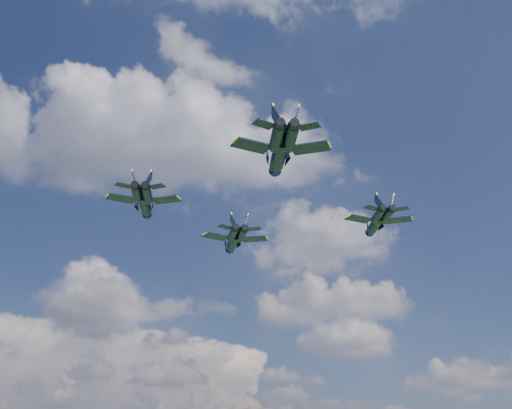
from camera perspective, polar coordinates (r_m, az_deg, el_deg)
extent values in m
cylinder|color=black|center=(125.40, -2.02, -3.29)|extent=(3.33, 9.57, 1.88)
cone|color=black|center=(131.07, -2.43, -4.15)|extent=(2.18, 2.96, 1.77)
ellipsoid|color=brown|center=(128.81, -2.25, -3.55)|extent=(1.48, 3.11, 0.86)
cube|color=black|center=(122.98, -3.61, -2.86)|extent=(5.51, 4.80, 0.19)
cube|color=black|center=(124.04, -0.16, -3.09)|extent=(5.29, 3.72, 0.19)
cube|color=black|center=(117.95, -2.76, -2.01)|extent=(2.94, 2.76, 0.15)
cube|color=black|center=(118.75, -0.17, -2.18)|extent=(2.88, 2.29, 0.15)
cube|color=black|center=(119.44, -2.06, -1.54)|extent=(1.24, 2.91, 3.14)
cube|color=black|center=(119.78, -0.98, -1.61)|extent=(1.46, 3.11, 3.14)
cylinder|color=black|center=(107.05, -9.87, 0.07)|extent=(2.16, 8.95, 1.78)
cone|color=black|center=(112.33, -9.62, -1.05)|extent=(1.79, 2.64, 1.68)
ellipsoid|color=brown|center=(110.25, -9.71, -0.32)|extent=(1.09, 2.86, 0.81)
cube|color=black|center=(105.68, -11.88, 0.53)|extent=(5.20, 4.22, 0.18)
cube|color=black|center=(104.91, -8.04, 0.43)|extent=(5.14, 3.93, 0.18)
cube|color=black|center=(100.79, -11.68, 1.68)|extent=(2.79, 2.48, 0.14)
cube|color=black|center=(100.21, -8.78, 1.61)|extent=(2.78, 2.36, 0.14)
cube|color=black|center=(101.87, -10.75, 2.19)|extent=(1.14, 2.83, 2.97)
cube|color=black|center=(101.63, -9.53, 2.16)|extent=(1.25, 2.89, 2.97)
cylinder|color=black|center=(109.87, 10.62, -1.67)|extent=(2.09, 8.42, 1.67)
cone|color=black|center=(114.74, 9.95, -2.63)|extent=(1.70, 2.49, 1.58)
ellipsoid|color=brown|center=(112.81, 10.21, -1.98)|extent=(1.04, 2.70, 0.76)
cube|color=black|center=(107.38, 9.14, -1.27)|extent=(4.89, 3.98, 0.17)
cube|color=black|center=(109.11, 12.55, -1.36)|extent=(4.82, 3.68, 0.17)
cube|color=black|center=(103.18, 10.25, -0.30)|extent=(2.63, 2.34, 0.13)
cube|color=black|center=(104.49, 12.81, -0.37)|extent=(2.61, 2.21, 0.13)
cube|color=black|center=(104.69, 10.84, 0.19)|extent=(1.06, 2.66, 2.79)
cube|color=black|center=(105.23, 11.91, 0.15)|extent=(1.18, 2.72, 2.79)
cylinder|color=black|center=(88.61, 2.07, 4.49)|extent=(2.54, 10.04, 1.99)
cone|color=black|center=(94.32, 1.62, 2.73)|extent=(2.03, 2.97, 1.88)
ellipsoid|color=brown|center=(92.12, 1.80, 3.80)|extent=(1.26, 3.22, 0.91)
cube|color=black|center=(86.31, -0.39, 5.26)|extent=(5.82, 4.76, 0.20)
cube|color=black|center=(87.20, 4.85, 5.04)|extent=(5.74, 4.36, 0.20)
cube|color=black|center=(81.28, 0.71, 7.15)|extent=(3.13, 2.79, 0.15)
cube|color=black|center=(81.96, 4.74, 6.96)|extent=(3.10, 2.62, 0.15)
cube|color=black|center=(82.97, 1.80, 7.72)|extent=(1.26, 3.17, 3.33)
cube|color=black|center=(83.25, 3.47, 7.64)|extent=(1.41, 3.24, 3.33)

